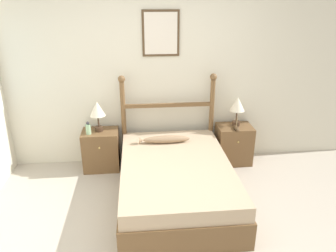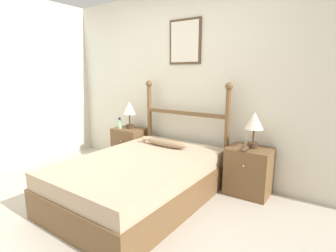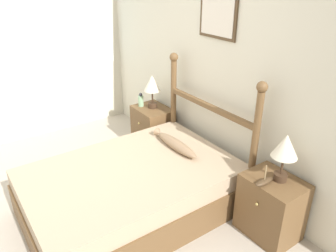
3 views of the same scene
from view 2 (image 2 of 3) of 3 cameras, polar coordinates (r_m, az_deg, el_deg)
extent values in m
plane|color=#B7AD9E|center=(2.87, -16.53, -19.00)|extent=(16.00, 16.00, 0.00)
cube|color=beige|center=(3.79, 3.42, 9.08)|extent=(6.40, 0.06, 2.55)
cube|color=#4C3823|center=(3.75, 3.70, 17.83)|extent=(0.49, 0.02, 0.60)
cube|color=silver|center=(3.74, 3.60, 17.85)|extent=(0.43, 0.01, 0.54)
cube|color=white|center=(4.86, -22.64, 11.75)|extent=(0.01, 0.91, 1.27)
cube|color=silver|center=(4.85, -22.59, 11.76)|extent=(0.01, 0.83, 1.19)
cube|color=brown|center=(3.10, -5.91, -12.92)|extent=(1.32, 1.95, 0.31)
cube|color=tan|center=(3.01, -6.01, -8.70)|extent=(1.28, 1.91, 0.17)
cylinder|color=brown|center=(4.03, -4.01, -0.22)|extent=(0.07, 0.07, 1.23)
sphere|color=brown|center=(3.95, -4.14, 9.18)|extent=(0.10, 0.10, 0.10)
cylinder|color=brown|center=(3.40, 12.65, -2.68)|extent=(0.07, 0.07, 1.23)
sphere|color=brown|center=(3.30, 13.16, 8.46)|extent=(0.10, 0.10, 0.10)
cube|color=brown|center=(3.63, 3.66, 2.83)|extent=(1.25, 0.05, 0.05)
cube|color=brown|center=(4.26, -8.21, -4.28)|extent=(0.50, 0.38, 0.57)
sphere|color=tan|center=(4.08, -10.22, -3.20)|extent=(0.02, 0.02, 0.02)
cube|color=brown|center=(3.31, 17.15, -9.36)|extent=(0.50, 0.38, 0.57)
sphere|color=tan|center=(3.08, 16.09, -8.37)|extent=(0.02, 0.02, 0.02)
cylinder|color=#422D1E|center=(4.20, -8.32, -0.06)|extent=(0.11, 0.11, 0.06)
cylinder|color=#422D1E|center=(4.18, -8.36, 1.46)|extent=(0.02, 0.02, 0.16)
cone|color=beige|center=(4.15, -8.44, 3.92)|extent=(0.21, 0.21, 0.20)
cylinder|color=#422D1E|center=(3.24, 17.97, -4.00)|extent=(0.11, 0.11, 0.06)
cylinder|color=#422D1E|center=(3.21, 18.10, -2.04)|extent=(0.02, 0.02, 0.16)
cone|color=beige|center=(3.17, 18.30, 1.13)|extent=(0.21, 0.21, 0.20)
cylinder|color=#99C699|center=(4.21, -10.49, 0.43)|extent=(0.07, 0.07, 0.14)
sphere|color=#333338|center=(4.20, -10.53, 1.62)|extent=(0.04, 0.04, 0.04)
ellipsoid|color=#4C3823|center=(3.11, 16.44, -4.72)|extent=(0.06, 0.19, 0.04)
cylinder|color=#997F56|center=(3.09, 16.53, -3.15)|extent=(0.01, 0.01, 0.13)
ellipsoid|color=#997A5B|center=(3.42, -0.49, -3.72)|extent=(0.63, 0.13, 0.10)
cone|color=#997A5B|center=(3.63, -4.86, -2.89)|extent=(0.06, 0.09, 0.09)
camera|label=1|loc=(2.77, -87.99, 19.76)|focal=35.00mm
camera|label=3|loc=(1.25, 68.31, 40.24)|focal=35.00mm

